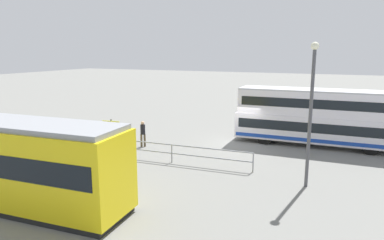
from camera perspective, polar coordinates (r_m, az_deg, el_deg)
The scene contains 6 objects.
ground_plane at distance 24.64m, azimuth 7.86°, elevation -3.78°, with size 160.00×160.00×0.00m, color slate.
double_decker_bus at distance 24.98m, azimuth 20.18°, elevation 0.41°, with size 11.21×2.67×3.81m.
pedestrian_near_railing at distance 23.56m, azimuth -8.00°, elevation -1.95°, with size 0.45×0.45×1.74m.
pedestrian_railing at distance 20.17m, azimuth -3.32°, elevation -4.87°, with size 9.44×0.55×1.08m.
info_sign at distance 21.57m, azimuth -12.98°, elevation -1.72°, with size 1.11×0.19×2.32m.
street_lamp at distance 16.81m, azimuth 18.81°, elevation 2.42°, with size 0.36×0.36×6.71m.
Camera 1 is at (-6.37, 22.95, 6.33)m, focal length 32.79 mm.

